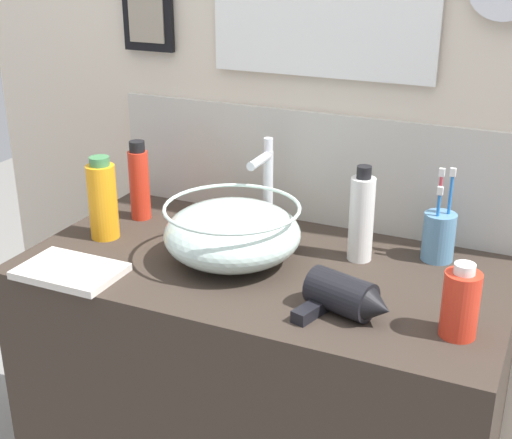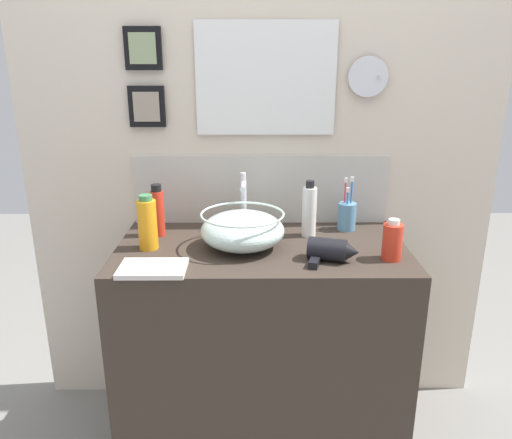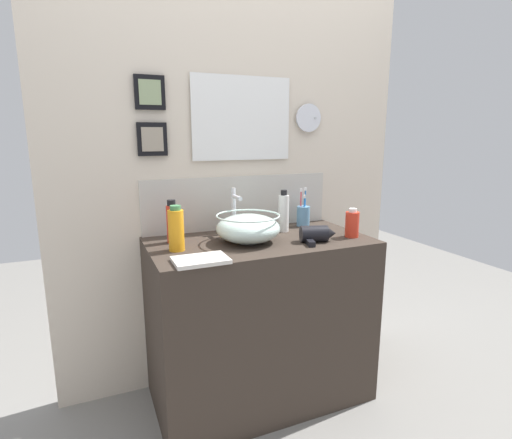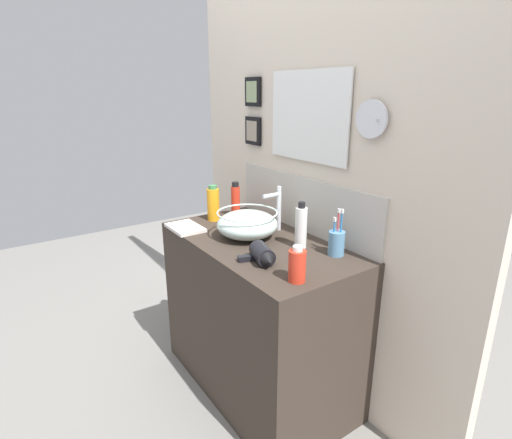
% 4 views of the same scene
% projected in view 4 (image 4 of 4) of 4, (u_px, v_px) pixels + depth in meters
% --- Properties ---
extents(ground_plane, '(6.00, 6.00, 0.00)m').
position_uv_depth(ground_plane, '(258.00, 382.00, 2.16)').
color(ground_plane, gray).
extents(vanity_counter, '(1.04, 0.56, 0.82)m').
position_uv_depth(vanity_counter, '(258.00, 315.00, 2.04)').
color(vanity_counter, '#382D26').
rests_on(vanity_counter, ground).
extents(back_panel, '(1.90, 0.10, 2.43)m').
position_uv_depth(back_panel, '(310.00, 152.00, 1.96)').
color(back_panel, beige).
rests_on(back_panel, ground).
extents(glass_bowl_sink, '(0.30, 0.30, 0.13)m').
position_uv_depth(glass_bowl_sink, '(247.00, 224.00, 1.93)').
color(glass_bowl_sink, silver).
rests_on(glass_bowl_sink, vanity_counter).
extents(faucet, '(0.02, 0.11, 0.23)m').
position_uv_depth(faucet, '(277.00, 206.00, 2.01)').
color(faucet, silver).
rests_on(faucet, vanity_counter).
extents(hair_drier, '(0.18, 0.14, 0.08)m').
position_uv_depth(hair_drier, '(262.00, 255.00, 1.65)').
color(hair_drier, black).
rests_on(hair_drier, vanity_counter).
extents(toothbrush_cup, '(0.07, 0.07, 0.21)m').
position_uv_depth(toothbrush_cup, '(336.00, 243.00, 1.73)').
color(toothbrush_cup, '#598CB2').
rests_on(toothbrush_cup, vanity_counter).
extents(spray_bottle, '(0.07, 0.07, 0.14)m').
position_uv_depth(spray_bottle, '(297.00, 265.00, 1.48)').
color(spray_bottle, red).
rests_on(spray_bottle, vanity_counter).
extents(lotion_bottle, '(0.05, 0.05, 0.21)m').
position_uv_depth(lotion_bottle, '(301.00, 227.00, 1.80)').
color(lotion_bottle, white).
rests_on(lotion_bottle, vanity_counter).
extents(shampoo_bottle, '(0.05, 0.05, 0.20)m').
position_uv_depth(shampoo_bottle, '(236.00, 200.00, 2.25)').
color(shampoo_bottle, red).
rests_on(shampoo_bottle, vanity_counter).
extents(soap_dispenser, '(0.07, 0.07, 0.20)m').
position_uv_depth(soap_dispenser, '(213.00, 204.00, 2.18)').
color(soap_dispenser, orange).
rests_on(soap_dispenser, vanity_counter).
extents(hand_towel, '(0.21, 0.14, 0.02)m').
position_uv_depth(hand_towel, '(185.00, 228.00, 2.06)').
color(hand_towel, silver).
rests_on(hand_towel, vanity_counter).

